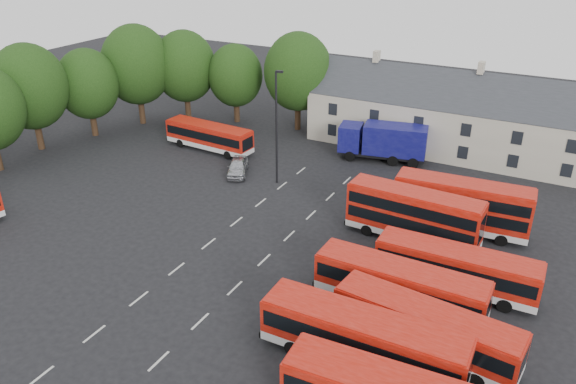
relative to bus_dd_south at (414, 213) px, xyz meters
name	(u,v)px	position (x,y,z in m)	size (l,w,h in m)	color
ground	(193,256)	(-13.77, -9.92, -2.41)	(140.00, 140.00, 0.00)	black
lane_markings	(236,252)	(-11.27, -7.92, -2.41)	(5.15, 33.80, 0.01)	beige
treeline	(143,78)	(-34.51, 9.44, 4.27)	(29.92, 32.59, 12.01)	black
terrace_houses	(473,121)	(0.23, 20.08, 1.45)	(35.70, 7.13, 10.06)	beige
bus_row_b	(363,336)	(1.52, -14.66, -0.44)	(11.65, 2.82, 3.29)	silver
bus_row_c	(426,326)	(4.32, -11.99, -0.58)	(10.99, 3.64, 3.05)	silver
bus_row_d	(400,283)	(1.75, -8.69, -0.55)	(11.01, 2.71, 3.10)	silver
bus_row_e	(457,266)	(4.47, -4.93, -0.59)	(10.76, 2.66, 3.03)	silver
bus_dd_south	(414,213)	(0.00, 0.00, 0.00)	(10.42, 2.85, 4.23)	silver
bus_dd_north	(462,203)	(2.94, 3.31, 0.05)	(10.67, 3.14, 4.32)	silver
bus_north	(209,135)	(-25.14, 8.45, -0.67)	(10.41, 3.05, 2.90)	silver
box_truck	(384,140)	(-7.47, 14.60, -0.22)	(9.28, 4.52, 3.90)	black
silver_car	(238,167)	(-18.96, 4.46, -1.65)	(1.81, 4.49, 1.53)	#AFB1B7
lamppost	(277,125)	(-14.53, 4.50, 3.38)	(0.76, 0.38, 10.85)	black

